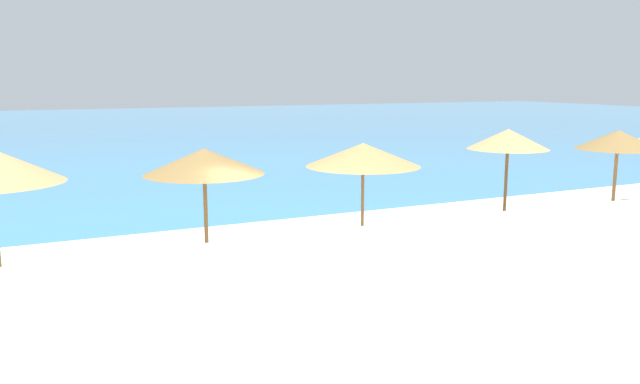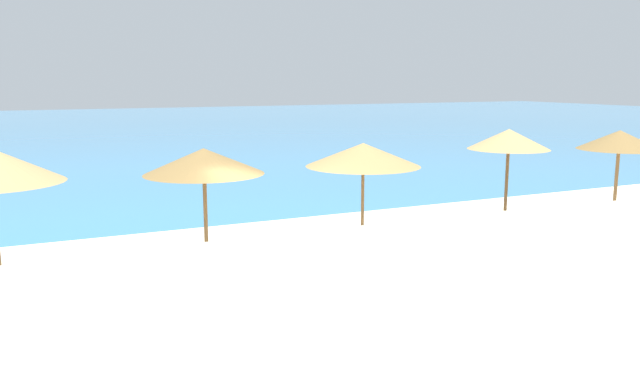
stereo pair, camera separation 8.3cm
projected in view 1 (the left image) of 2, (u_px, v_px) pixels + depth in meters
name	position (u px, v px, depth m)	size (l,w,h in m)	color
ground_plane	(292.00, 297.00, 11.76)	(160.00, 160.00, 0.00)	beige
sea_water	(81.00, 130.00, 50.61)	(160.00, 74.85, 0.01)	teal
beach_umbrella_4	(204.00, 162.00, 12.70)	(2.44, 2.44, 2.64)	brown
beach_umbrella_5	(363.00, 155.00, 14.17)	(2.60, 2.60, 2.60)	brown
beach_umbrella_6	(508.00, 139.00, 15.56)	(2.00, 2.00, 2.80)	brown
beach_umbrella_7	(618.00, 140.00, 17.16)	(2.21, 2.21, 2.64)	brown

